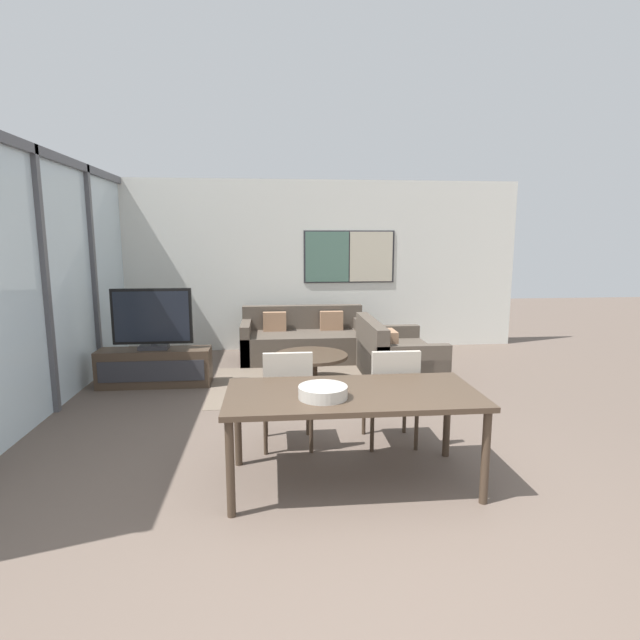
# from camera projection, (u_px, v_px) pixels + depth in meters

# --- Properties ---
(ground_plane) EXTENTS (24.00, 24.00, 0.00)m
(ground_plane) POSITION_uv_depth(u_px,v_px,m) (386.00, 564.00, 2.90)
(ground_plane) COLOR brown
(wall_back) EXTENTS (7.06, 0.09, 2.80)m
(wall_back) POSITION_uv_depth(u_px,v_px,m) (311.00, 266.00, 8.33)
(wall_back) COLOR silver
(wall_back) RESTS_ON ground_plane
(window_wall_left) EXTENTS (0.07, 5.76, 2.80)m
(window_wall_left) POSITION_uv_depth(u_px,v_px,m) (42.00, 271.00, 5.19)
(window_wall_left) COLOR silver
(window_wall_left) RESTS_ON ground_plane
(area_rug) EXTENTS (2.54, 1.78, 0.01)m
(area_rug) POSITION_uv_depth(u_px,v_px,m) (311.00, 384.00, 6.45)
(area_rug) COLOR #706051
(area_rug) RESTS_ON ground_plane
(tv_console) EXTENTS (1.40, 0.40, 0.47)m
(tv_console) POSITION_uv_depth(u_px,v_px,m) (155.00, 367.00, 6.35)
(tv_console) COLOR #423326
(tv_console) RESTS_ON ground_plane
(television) EXTENTS (0.99, 0.20, 0.77)m
(television) POSITION_uv_depth(u_px,v_px,m) (152.00, 320.00, 6.25)
(television) COLOR #2D2D33
(television) RESTS_ON tv_console
(sofa_main) EXTENTS (1.91, 0.92, 0.79)m
(sofa_main) POSITION_uv_depth(u_px,v_px,m) (304.00, 341.00, 7.78)
(sofa_main) COLOR #51473D
(sofa_main) RESTS_ON ground_plane
(sofa_side) EXTENTS (0.92, 1.47, 0.79)m
(sofa_side) POSITION_uv_depth(u_px,v_px,m) (393.00, 359.00, 6.67)
(sofa_side) COLOR #51473D
(sofa_side) RESTS_ON ground_plane
(coffee_table) EXTENTS (0.95, 0.95, 0.39)m
(coffee_table) POSITION_uv_depth(u_px,v_px,m) (311.00, 362.00, 6.40)
(coffee_table) COLOR #423326
(coffee_table) RESTS_ON ground_plane
(dining_table) EXTENTS (1.90, 0.90, 0.73)m
(dining_table) POSITION_uv_depth(u_px,v_px,m) (352.00, 400.00, 3.76)
(dining_table) COLOR #423326
(dining_table) RESTS_ON ground_plane
(dining_chair_left) EXTENTS (0.46, 0.46, 0.91)m
(dining_chair_left) POSITION_uv_depth(u_px,v_px,m) (288.00, 393.00, 4.43)
(dining_chair_left) COLOR #B2A899
(dining_chair_left) RESTS_ON ground_plane
(dining_chair_centre) EXTENTS (0.46, 0.46, 0.91)m
(dining_chair_centre) POSITION_uv_depth(u_px,v_px,m) (392.00, 391.00, 4.48)
(dining_chair_centre) COLOR #B2A899
(dining_chair_centre) RESTS_ON ground_plane
(fruit_bowl) EXTENTS (0.36, 0.36, 0.09)m
(fruit_bowl) POSITION_uv_depth(u_px,v_px,m) (323.00, 391.00, 3.60)
(fruit_bowl) COLOR #B7B2A8
(fruit_bowl) RESTS_ON dining_table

